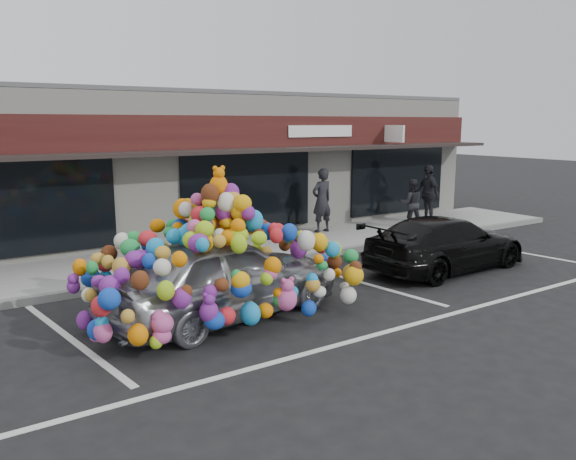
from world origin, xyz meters
TOP-DOWN VIEW (x-y plane):
  - ground at (0.00, 0.00)m, footprint 90.00×90.00m
  - shop_building at (0.00, 8.44)m, footprint 24.00×7.20m
  - sidewalk at (0.00, 4.00)m, footprint 26.00×3.00m
  - kerb at (0.00, 2.50)m, footprint 26.00×0.18m
  - parking_stripe_left at (-3.20, 0.20)m, footprint 0.73×4.37m
  - parking_stripe_mid at (2.80, 0.20)m, footprint 0.73×4.37m
  - parking_stripe_right at (8.20, 0.20)m, footprint 0.73×4.37m
  - lane_line at (2.00, -2.30)m, footprint 14.00×0.12m
  - toy_car at (-0.68, -0.17)m, footprint 3.17×4.94m
  - black_sedan at (5.16, -0.09)m, footprint 1.96×4.44m
  - pedestrian_a at (5.06, 4.63)m, footprint 0.73×0.50m
  - pedestrian_b at (7.91, 3.75)m, footprint 0.93×0.87m
  - pedestrian_c at (9.05, 4.12)m, footprint 1.19×0.70m

SIDE VIEW (x-z plane):
  - ground at x=0.00m, z-range 0.00..0.00m
  - parking_stripe_left at x=-3.20m, z-range 0.00..0.01m
  - parking_stripe_mid at x=2.80m, z-range 0.00..0.01m
  - parking_stripe_right at x=8.20m, z-range 0.00..0.01m
  - lane_line at x=2.00m, z-range 0.00..0.01m
  - sidewalk at x=0.00m, z-range 0.00..0.15m
  - kerb at x=0.00m, z-range -0.01..0.15m
  - black_sedan at x=5.16m, z-range 0.00..1.27m
  - pedestrian_b at x=7.91m, z-range 0.15..1.67m
  - toy_car at x=-0.68m, z-range -0.44..2.29m
  - pedestrian_c at x=9.05m, z-range 0.15..2.05m
  - pedestrian_a at x=5.06m, z-range 0.15..2.07m
  - shop_building at x=0.00m, z-range 0.01..4.32m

